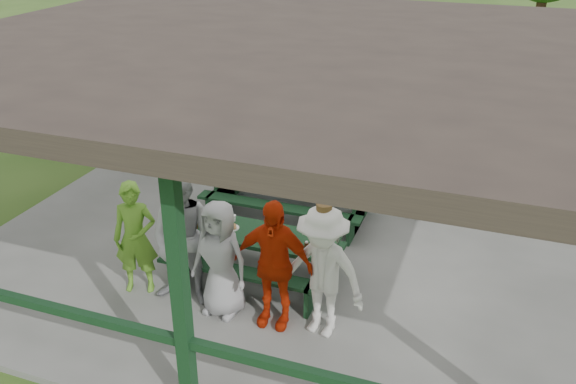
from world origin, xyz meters
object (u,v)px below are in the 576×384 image
at_px(contestant_green, 135,238).
at_px(spectator_lblue, 303,159).
at_px(contestant_grey_left, 184,240).
at_px(spectator_grey, 413,173).
at_px(picnic_table_near, 254,249).
at_px(picnic_table_far, 289,190).
at_px(spectator_blue, 261,137).
at_px(contestant_white_fedora, 322,272).
at_px(contestant_grey_mid, 220,259).
at_px(contestant_red, 273,264).
at_px(farm_trailer, 258,82).
at_px(pickup_truck, 441,69).

relative_size(contestant_green, spectator_lblue, 1.10).
xyz_separation_m(contestant_grey_left, spectator_grey, (2.40, 3.70, -0.19)).
height_order(picnic_table_near, contestant_green, contestant_green).
xyz_separation_m(picnic_table_far, spectator_blue, (-1.06, 1.31, 0.38)).
bearing_deg(contestant_grey_left, contestant_green, 175.08).
bearing_deg(picnic_table_near, contestant_white_fedora, -33.82).
bearing_deg(contestant_grey_mid, spectator_lblue, 97.42).
bearing_deg(picnic_table_near, contestant_red, -54.05).
bearing_deg(spectator_grey, spectator_blue, 9.87).
xyz_separation_m(picnic_table_far, farm_trailer, (-3.14, 6.14, 0.04)).
height_order(contestant_green, contestant_red, contestant_red).
distance_m(spectator_lblue, farm_trailer, 6.21).
distance_m(picnic_table_far, contestant_red, 3.02).
bearing_deg(picnic_table_near, spectator_lblue, 94.23).
relative_size(picnic_table_near, pickup_truck, 0.50).
bearing_deg(farm_trailer, contestant_grey_mid, -47.25).
height_order(picnic_table_near, farm_trailer, farm_trailer).
bearing_deg(contestant_red, picnic_table_near, 124.50).
height_order(spectator_lblue, pickup_truck, spectator_lblue).
height_order(spectator_blue, pickup_truck, spectator_blue).
relative_size(contestant_red, pickup_truck, 0.37).
distance_m(contestant_red, contestant_white_fedora, 0.64).
distance_m(picnic_table_far, spectator_blue, 1.73).
height_order(picnic_table_far, farm_trailer, farm_trailer).
bearing_deg(picnic_table_far, picnic_table_near, -84.41).
bearing_deg(spectator_blue, contestant_grey_left, 77.89).
bearing_deg(contestant_white_fedora, contestant_grey_mid, -167.21).
distance_m(contestant_grey_left, spectator_lblue, 3.66).
bearing_deg(contestant_red, contestant_white_fedora, 0.24).
relative_size(picnic_table_far, contestant_white_fedora, 1.55).
bearing_deg(contestant_white_fedora, spectator_blue, 132.12).
relative_size(picnic_table_near, spectator_lblue, 1.59).
height_order(contestant_red, spectator_grey, contestant_red).
height_order(picnic_table_far, pickup_truck, pickup_truck).
bearing_deg(spectator_blue, farm_trailer, -87.25).
bearing_deg(contestant_white_fedora, picnic_table_near, 157.01).
relative_size(spectator_lblue, spectator_blue, 0.88).
bearing_deg(farm_trailer, contestant_white_fedora, -39.85).
xyz_separation_m(spectator_blue, pickup_truck, (2.47, 7.73, -0.30)).
relative_size(picnic_table_near, contestant_white_fedora, 1.31).
bearing_deg(spectator_grey, contestant_red, 91.65).
bearing_deg(spectator_grey, contestant_grey_mid, 82.24).
relative_size(picnic_table_far, spectator_lblue, 1.89).
distance_m(spectator_lblue, pickup_truck, 8.38).
relative_size(contestant_green, contestant_white_fedora, 0.90).
height_order(contestant_grey_mid, contestant_white_fedora, contestant_white_fedora).
distance_m(picnic_table_near, contestant_red, 1.16).
height_order(contestant_grey_left, contestant_red, contestant_grey_left).
relative_size(pickup_truck, farm_trailer, 1.35).
distance_m(contestant_grey_left, spectator_grey, 4.41).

